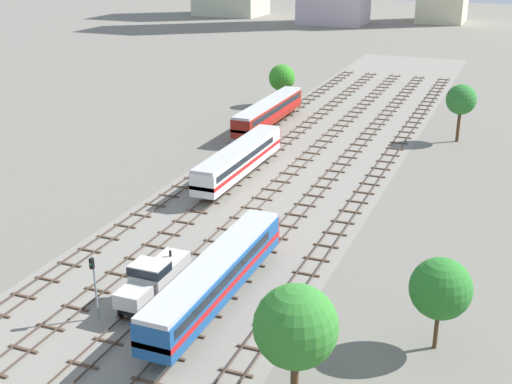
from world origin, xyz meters
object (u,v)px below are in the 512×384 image
Objects in this scene: diesel_railcar_centre_near at (216,275)px; diesel_railcar_left_mid at (239,158)px; passenger_coach_far_left_midfar at (269,111)px; signal_post_nearest at (94,280)px; shunter_loco_centre_left_nearest at (153,277)px.

diesel_railcar_centre_near is 29.26m from diesel_railcar_left_mid.
signal_post_nearest is (7.42, -55.69, 0.70)m from passenger_coach_far_left_midfar.
diesel_railcar_centre_near is 0.93× the size of passenger_coach_far_left_midfar.
diesel_railcar_left_mid and passenger_coach_far_left_midfar have the same top height.
diesel_railcar_centre_near is at bearing -73.60° from passenger_coach_far_left_midfar.
shunter_loco_centre_left_nearest is at bearing -80.21° from diesel_railcar_left_mid.
signal_post_nearest is at bearing -82.41° from passenger_coach_far_left_midfar.
shunter_loco_centre_left_nearest is 4.98m from signal_post_nearest.
signal_post_nearest reaches higher than diesel_railcar_left_mid.
diesel_railcar_left_mid reaches higher than shunter_loco_centre_left_nearest.
signal_post_nearest is (-2.47, -4.12, 1.30)m from shunter_loco_centre_left_nearest.
shunter_loco_centre_left_nearest is 5.11m from diesel_railcar_centre_near.
signal_post_nearest is at bearing -121.00° from shunter_loco_centre_left_nearest.
diesel_railcar_centre_near is (4.95, 1.15, 0.59)m from shunter_loco_centre_left_nearest.
diesel_railcar_centre_near is 1.00× the size of diesel_railcar_left_mid.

